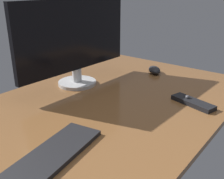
{
  "coord_description": "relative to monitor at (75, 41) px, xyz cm",
  "views": [
    {
      "loc": [
        -72.47,
        -62.32,
        46.4
      ],
      "look_at": [
        4.17,
        -2.27,
        8.0
      ],
      "focal_mm": 43.04,
      "sensor_mm": 36.0,
      "label": 1
    }
  ],
  "objects": [
    {
      "name": "computer_mouse",
      "position": [
        37.47,
        -20.28,
        -19.03
      ],
      "size": [
        11.71,
        11.49,
        3.54
      ],
      "primitive_type": "ellipsoid",
      "rotation": [
        0.0,
        0.0,
        0.75
      ],
      "color": "black",
      "rests_on": "desk"
    },
    {
      "name": "media_remote",
      "position": [
        11.66,
        -52.28,
        -19.87
      ],
      "size": [
        9.9,
        18.61,
        3.04
      ],
      "rotation": [
        0.0,
        0.0,
        1.31
      ],
      "color": "black",
      "rests_on": "desk"
    },
    {
      "name": "desk",
      "position": [
        -11.45,
        -24.37,
        -21.8
      ],
      "size": [
        140.0,
        84.0,
        2.0
      ],
      "primitive_type": "cube",
      "color": "brown",
      "rests_on": "ground"
    },
    {
      "name": "keyboard",
      "position": [
        -47.36,
        -36.05,
        -20.13
      ],
      "size": [
        38.68,
        17.76,
        1.34
      ],
      "primitive_type": "cube",
      "rotation": [
        0.0,
        0.0,
        0.18
      ],
      "color": "black",
      "rests_on": "desk"
    },
    {
      "name": "monitor",
      "position": [
        0.0,
        0.0,
        0.0
      ],
      "size": [
        61.95,
        17.81,
        38.87
      ],
      "rotation": [
        0.0,
        0.0,
        -0.04
      ],
      "color": "#BABABA",
      "rests_on": "desk"
    }
  ]
}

